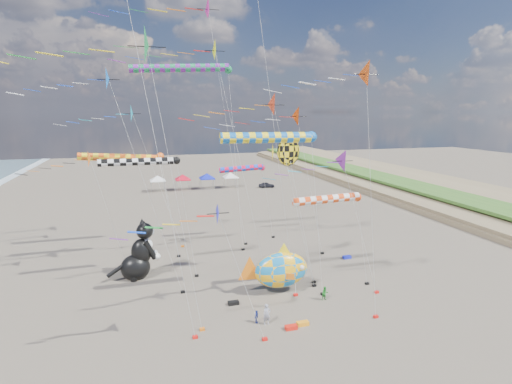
{
  "coord_description": "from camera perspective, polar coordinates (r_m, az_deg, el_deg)",
  "views": [
    {
      "loc": [
        -9.27,
        -21.44,
        15.79
      ],
      "look_at": [
        0.55,
        12.0,
        8.79
      ],
      "focal_mm": 28.0,
      "sensor_mm": 36.0,
      "label": 1
    }
  ],
  "objects": [
    {
      "name": "kite_bag_1",
      "position": [
        45.49,
        12.85,
        -9.05
      ],
      "size": [
        0.9,
        0.44,
        0.3
      ],
      "primitive_type": "cube",
      "color": "#1520DA",
      "rests_on": "ground"
    },
    {
      "name": "windsock_3",
      "position": [
        48.33,
        -1.71,
        3.32
      ],
      "size": [
        7.02,
        0.71,
        9.46
      ],
      "color": "red",
      "rests_on": "ground"
    },
    {
      "name": "tent_row",
      "position": [
        83.12,
        -8.73,
        2.47
      ],
      "size": [
        19.2,
        4.2,
        3.8
      ],
      "color": "white",
      "rests_on": "ground"
    },
    {
      "name": "delta_kite_11",
      "position": [
        40.97,
        -24.39,
        3.89
      ],
      "size": [
        8.85,
        1.69,
        12.43
      ],
      "color": "orange",
      "rests_on": "ground"
    },
    {
      "name": "ground",
      "position": [
        28.2,
        6.3,
        -22.78
      ],
      "size": [
        260.0,
        260.0,
        0.0
      ],
      "primitive_type": "plane",
      "color": "#50473B",
      "rests_on": "ground"
    },
    {
      "name": "child_green",
      "position": [
        35.58,
        9.83,
        -14.09
      ],
      "size": [
        0.6,
        0.48,
        1.22
      ],
      "primitive_type": "imported",
      "rotation": [
        0.0,
        0.0,
        0.02
      ],
      "color": "#1E8C26",
      "rests_on": "ground"
    },
    {
      "name": "parked_car",
      "position": [
        84.86,
        1.51,
        1.01
      ],
      "size": [
        3.51,
        1.88,
        1.14
      ],
      "primitive_type": "imported",
      "rotation": [
        0.0,
        0.0,
        1.4
      ],
      "color": "#26262D",
      "rests_on": "ground"
    },
    {
      "name": "windsock_4",
      "position": [
        31.38,
        2.42,
        7.69
      ],
      "size": [
        9.1,
        0.89,
        14.29
      ],
      "color": "#125CB4",
      "rests_on": "ground"
    },
    {
      "name": "fish_inflatable",
      "position": [
        35.87,
        3.54,
        -11.05
      ],
      "size": [
        6.53,
        2.53,
        4.62
      ],
      "color": "#137ABE",
      "rests_on": "ground"
    },
    {
      "name": "delta_kite_12",
      "position": [
        28.55,
        13.3,
        15.38
      ],
      "size": [
        8.88,
        1.93,
        19.27
      ],
      "color": "#D5480E",
      "rests_on": "ground"
    },
    {
      "name": "delta_kite_9",
      "position": [
        32.57,
        11.36,
        4.09
      ],
      "size": [
        9.84,
        1.94,
        13.1
      ],
      "color": "#7C228F",
      "rests_on": "ground"
    },
    {
      "name": "delta_kite_4",
      "position": [
        42.07,
        5.44,
        10.36
      ],
      "size": [
        12.0,
        2.33,
        16.58
      ],
      "color": "#D63F05",
      "rests_on": "ground"
    },
    {
      "name": "delta_kite_3",
      "position": [
        32.85,
        0.5,
        11.97
      ],
      "size": [
        11.88,
        2.15,
        17.54
      ],
      "color": "red",
      "rests_on": "ground"
    },
    {
      "name": "windsock_0",
      "position": [
        37.01,
        -15.91,
        4.08
      ],
      "size": [
        8.42,
        0.69,
        11.8
      ],
      "color": "black",
      "rests_on": "ground"
    },
    {
      "name": "delta_kite_2",
      "position": [
        46.0,
        -17.47,
        10.31
      ],
      "size": [
        11.62,
        2.13,
        16.76
      ],
      "color": "#1895BA",
      "rests_on": "ground"
    },
    {
      "name": "delta_kite_6",
      "position": [
        37.95,
        -6.09,
        19.19
      ],
      "size": [
        12.34,
        2.12,
        22.43
      ],
      "color": "#DEF407",
      "rests_on": "ground"
    },
    {
      "name": "delta_kite_10",
      "position": [
        33.64,
        -20.73,
        14.3
      ],
      "size": [
        10.7,
        1.82,
        19.24
      ],
      "color": "blue",
      "rests_on": "ground"
    },
    {
      "name": "delta_kite_0",
      "position": [
        27.1,
        -16.39,
        19.03
      ],
      "size": [
        11.36,
        2.57,
        21.16
      ],
      "color": "#1D813F",
      "rests_on": "ground"
    },
    {
      "name": "child_blue",
      "position": [
        31.81,
        0.07,
        -17.38
      ],
      "size": [
        0.58,
        0.6,
        1.0
      ],
      "primitive_type": "imported",
      "rotation": [
        0.0,
        0.0,
        0.82
      ],
      "color": "navy",
      "rests_on": "ground"
    },
    {
      "name": "cat_inflatable",
      "position": [
        40.23,
        -16.53,
        -7.85
      ],
      "size": [
        4.59,
        2.89,
        5.76
      ],
      "primitive_type": null,
      "rotation": [
        0.0,
        0.0,
        0.19
      ],
      "color": "black",
      "rests_on": "ground"
    },
    {
      "name": "windsock_2",
      "position": [
        43.02,
        -18.28,
        4.66
      ],
      "size": [
        9.65,
        0.8,
        11.65
      ],
      "color": "#FF5D15",
      "rests_on": "ground"
    },
    {
      "name": "angelfish_kite",
      "position": [
        36.69,
        4.37,
        5.64
      ],
      "size": [
        3.74,
        3.02,
        13.58
      ],
      "color": "yellow",
      "rests_on": "ground"
    },
    {
      "name": "kite_bag_0",
      "position": [
        34.61,
        -3.24,
        -15.54
      ],
      "size": [
        0.9,
        0.44,
        0.3
      ],
      "primitive_type": "cube",
      "color": "black",
      "rests_on": "ground"
    },
    {
      "name": "delta_kite_5",
      "position": [
        25.53,
        -6.37,
        -3.86
      ],
      "size": [
        8.47,
        1.59,
        10.35
      ],
      "color": "#181ADD",
      "rests_on": "ground"
    },
    {
      "name": "kite_bag_3",
      "position": [
        31.28,
        5.04,
        -18.7
      ],
      "size": [
        0.9,
        0.44,
        0.3
      ],
      "primitive_type": "cube",
      "color": "red",
      "rests_on": "ground"
    },
    {
      "name": "windsock_5",
      "position": [
        35.02,
        10.58,
        -1.05
      ],
      "size": [
        7.65,
        0.77,
        8.82
      ],
      "color": "#E74210",
      "rests_on": "ground"
    },
    {
      "name": "kite_bag_2",
      "position": [
        31.85,
        6.69,
        -18.15
      ],
      "size": [
        0.9,
        0.44,
        0.3
      ],
      "primitive_type": "cube",
      "color": "orange",
      "rests_on": "ground"
    },
    {
      "name": "windsock_1",
      "position": [
        43.32,
        -10.15,
        16.94
      ],
      "size": [
        11.7,
        0.87,
        20.63
      ],
      "color": "#178048",
      "rests_on": "ground"
    },
    {
      "name": "delta_kite_1",
      "position": [
        46.41,
        -8.74,
        24.43
      ],
      "size": [
        15.62,
        2.7,
        28.02
      ],
      "color": "#DB1986",
      "rests_on": "ground"
    },
    {
      "name": "person_adult",
      "position": [
        31.45,
        1.55,
        -17.08
      ],
      "size": [
        0.62,
        0.42,
        1.64
      ],
      "primitive_type": "imported",
      "rotation": [
        0.0,
        0.0,
        0.06
      ],
      "color": "#9191A0",
      "rests_on": "ground"
    }
  ]
}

